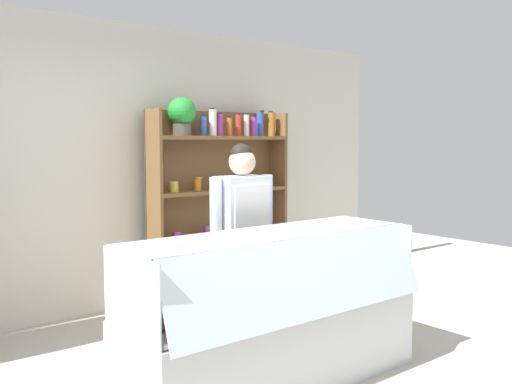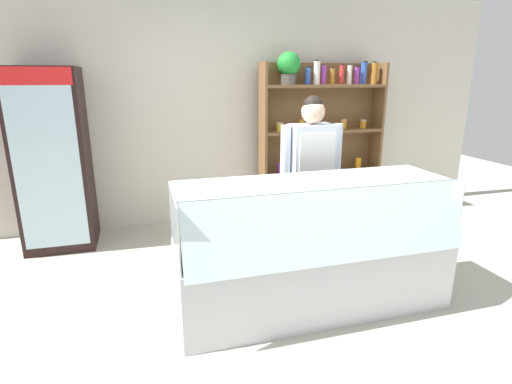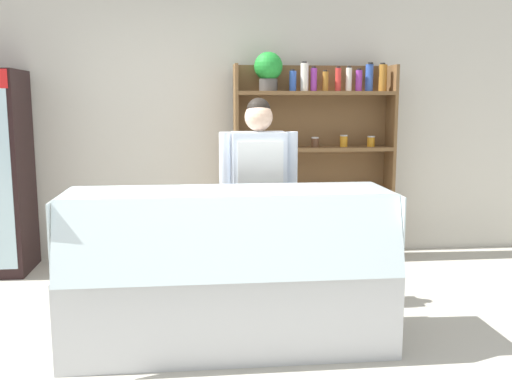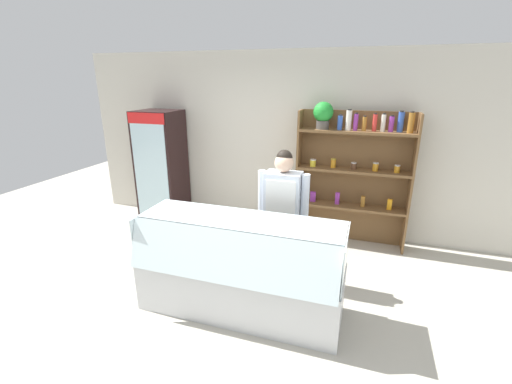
{
  "view_description": "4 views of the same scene",
  "coord_description": "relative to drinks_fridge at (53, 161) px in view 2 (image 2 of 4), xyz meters",
  "views": [
    {
      "loc": [
        -2.31,
        -2.66,
        1.6
      ],
      "look_at": [
        0.28,
        0.55,
        1.23
      ],
      "focal_mm": 40.0,
      "sensor_mm": 36.0,
      "label": 1
    },
    {
      "loc": [
        -1.12,
        -2.46,
        1.73
      ],
      "look_at": [
        -0.28,
        0.47,
        0.85
      ],
      "focal_mm": 28.0,
      "sensor_mm": 36.0,
      "label": 2
    },
    {
      "loc": [
        -0.15,
        -3.39,
        1.56
      ],
      "look_at": [
        0.27,
        0.45,
        0.94
      ],
      "focal_mm": 40.0,
      "sensor_mm": 36.0,
      "label": 3
    },
    {
      "loc": [
        1.15,
        -2.74,
        2.31
      ],
      "look_at": [
        0.09,
        0.52,
        1.16
      ],
      "focal_mm": 24.0,
      "sensor_mm": 36.0,
      "label": 4
    }
  ],
  "objects": [
    {
      "name": "deli_display_case",
      "position": [
        2.05,
        -1.84,
        -0.6
      ],
      "size": [
        2.05,
        0.75,
        1.01
      ],
      "color": "silver",
      "rests_on": "ground"
    },
    {
      "name": "shop_clerk",
      "position": [
        2.32,
        -1.16,
        0.01
      ],
      "size": [
        0.58,
        0.25,
        1.58
      ],
      "color": "#383D51",
      "rests_on": "ground"
    },
    {
      "name": "ground_plane",
      "position": [
        2.0,
        -1.93,
        -0.92
      ],
      "size": [
        12.0,
        12.0,
        0.0
      ],
      "primitive_type": "plane",
      "color": "#B7B2A3"
    },
    {
      "name": "shelving_unit",
      "position": [
        2.95,
        0.12,
        0.24
      ],
      "size": [
        1.54,
        0.29,
        2.01
      ],
      "color": "brown",
      "rests_on": "ground"
    },
    {
      "name": "drinks_fridge",
      "position": [
        0.0,
        0.0,
        0.0
      ],
      "size": [
        0.67,
        0.61,
        1.83
      ],
      "color": "black",
      "rests_on": "ground"
    },
    {
      "name": "back_wall",
      "position": [
        2.0,
        0.41,
        0.43
      ],
      "size": [
        6.8,
        0.1,
        2.7
      ],
      "primitive_type": "cube",
      "color": "beige",
      "rests_on": "ground"
    }
  ]
}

